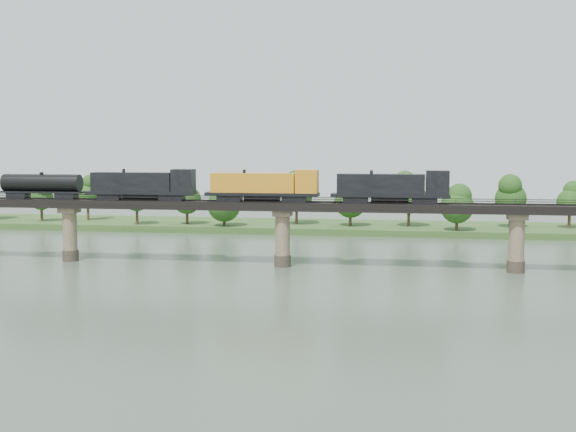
# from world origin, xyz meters

# --- Properties ---
(ground) EXTENTS (400.00, 400.00, 0.00)m
(ground) POSITION_xyz_m (0.00, 0.00, 0.00)
(ground) COLOR #39483B
(ground) RESTS_ON ground
(far_bank) EXTENTS (300.00, 24.00, 1.60)m
(far_bank) POSITION_xyz_m (0.00, 85.00, 0.80)
(far_bank) COLOR #2D4F1F
(far_bank) RESTS_ON ground
(bridge) EXTENTS (236.00, 30.00, 11.50)m
(bridge) POSITION_xyz_m (0.00, 30.00, 5.46)
(bridge) COLOR #473A2D
(bridge) RESTS_ON ground
(bridge_superstructure) EXTENTS (220.00, 4.90, 0.75)m
(bridge_superstructure) POSITION_xyz_m (0.00, 30.00, 11.79)
(bridge_superstructure) COLOR black
(bridge_superstructure) RESTS_ON bridge
(far_treeline) EXTENTS (289.06, 17.54, 13.60)m
(far_treeline) POSITION_xyz_m (-8.21, 80.52, 8.83)
(far_treeline) COLOR #382619
(far_treeline) RESTS_ON far_bank
(freight_train) EXTENTS (82.10, 3.20, 5.65)m
(freight_train) POSITION_xyz_m (-10.94, 30.00, 14.20)
(freight_train) COLOR black
(freight_train) RESTS_ON bridge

